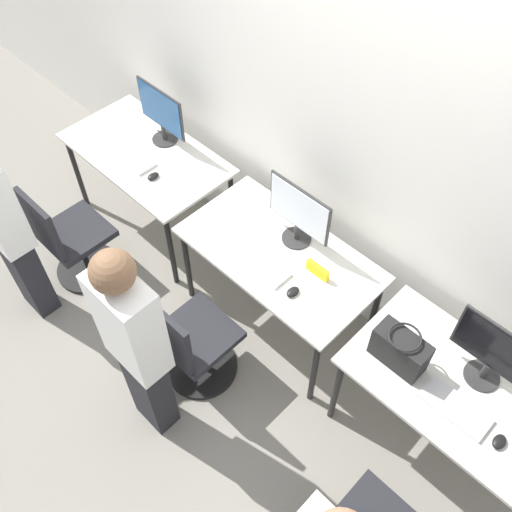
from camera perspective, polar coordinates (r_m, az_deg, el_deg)
name	(u,v)px	position (r m, az deg, el deg)	size (l,w,h in m)	color
ground_plane	(242,347)	(4.04, -1.41, -9.05)	(20.00, 20.00, 0.00)	gray
wall_back	(340,134)	(3.37, 8.38, 11.94)	(12.00, 0.05, 2.80)	silver
desk_left	(146,160)	(4.35, -10.90, 9.44)	(1.27, 0.70, 0.74)	silver
monitor_left	(161,113)	(4.24, -9.46, 13.90)	(0.47, 0.19, 0.44)	#2D2D2D
keyboard_left	(133,158)	(4.25, -12.24, 9.56)	(0.36, 0.16, 0.02)	silver
mouse_left	(153,176)	(4.07, -10.25, 7.86)	(0.06, 0.09, 0.03)	black
office_chair_left	(72,243)	(4.32, -17.96, 1.28)	(0.48, 0.48, 0.90)	black
person_left	(4,226)	(3.90, -23.91, 2.75)	(0.36, 0.21, 1.57)	#232328
desk_center	(279,260)	(3.63, 2.33, -0.39)	(1.27, 0.70, 0.74)	silver
monitor_center	(299,213)	(3.47, 4.30, 4.30)	(0.47, 0.19, 0.44)	#2D2D2D
keyboard_center	(262,265)	(3.49, 0.62, -0.94)	(0.36, 0.16, 0.02)	silver
mouse_center	(293,292)	(3.37, 3.70, -3.60)	(0.06, 0.09, 0.03)	black
office_chair_center	(192,345)	(3.64, -6.45, -8.86)	(0.48, 0.48, 0.90)	black
person_center	(136,344)	(3.09, -11.90, -8.63)	(0.36, 0.21, 1.63)	#232328
desk_right	(464,399)	(3.32, 20.04, -13.29)	(1.27, 0.70, 0.74)	silver
monitor_right	(496,354)	(3.13, 22.87, -9.03)	(0.47, 0.19, 0.44)	#2D2D2D
keyboard_right	(455,408)	(3.18, 19.32, -14.14)	(0.36, 0.16, 0.02)	silver
mouse_right	(499,442)	(3.17, 23.15, -16.71)	(0.06, 0.09, 0.03)	black
handbag	(400,349)	(3.14, 14.21, -9.03)	(0.30, 0.18, 0.25)	black
placard_center	(318,270)	(3.45, 6.18, -1.43)	(0.16, 0.03, 0.08)	yellow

